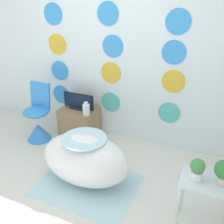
{
  "coord_description": "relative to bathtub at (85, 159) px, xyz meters",
  "views": [
    {
      "loc": [
        1.43,
        -1.47,
        2.04
      ],
      "look_at": [
        0.42,
        0.83,
        0.84
      ],
      "focal_mm": 42.0,
      "sensor_mm": 36.0,
      "label": 1
    }
  ],
  "objects": [
    {
      "name": "tv",
      "position": [
        -0.58,
        0.87,
        0.25
      ],
      "size": [
        0.47,
        0.12,
        0.24
      ],
      "color": "black",
      "rests_on": "tv_cabinet"
    },
    {
      "name": "rug",
      "position": [
        0.05,
        -0.08,
        -0.29
      ],
      "size": [
        1.11,
        0.83,
        0.01
      ],
      "color": "silver",
      "rests_on": "ground_plane"
    },
    {
      "name": "side_table",
      "position": [
        1.29,
        -0.16,
        0.14
      ],
      "size": [
        0.46,
        0.32,
        0.55
      ],
      "color": "silver",
      "rests_on": "ground_plane"
    },
    {
      "name": "tv_cabinet",
      "position": [
        -0.58,
        0.87,
        -0.08
      ],
      "size": [
        0.52,
        0.4,
        0.44
      ],
      "color": "#8E704C",
      "rests_on": "ground_plane"
    },
    {
      "name": "potted_plant_left",
      "position": [
        1.19,
        -0.17,
        0.36
      ],
      "size": [
        0.13,
        0.13,
        0.2
      ],
      "color": "white",
      "rests_on": "side_table"
    },
    {
      "name": "potted_plant_right",
      "position": [
        1.39,
        -0.15,
        0.39
      ],
      "size": [
        0.16,
        0.16,
        0.23
      ],
      "color": "beige",
      "rests_on": "side_table"
    },
    {
      "name": "ground_plane",
      "position": [
        -0.18,
        -0.62,
        -0.3
      ],
      "size": [
        12.0,
        12.0,
        0.0
      ],
      "primitive_type": "plane",
      "color": "silver"
    },
    {
      "name": "vase",
      "position": [
        -0.39,
        0.75,
        0.23
      ],
      "size": [
        0.1,
        0.1,
        0.19
      ],
      "color": "white",
      "rests_on": "tv_cabinet"
    },
    {
      "name": "wall_back_dotted",
      "position": [
        -0.18,
        1.12,
        1.0
      ],
      "size": [
        4.7,
        0.05,
        2.6
      ],
      "color": "white",
      "rests_on": "ground_plane"
    },
    {
      "name": "bathtub",
      "position": [
        0.0,
        0.0,
        0.0
      ],
      "size": [
        1.02,
        0.6,
        0.59
      ],
      "color": "white",
      "rests_on": "ground_plane"
    },
    {
      "name": "chair",
      "position": [
        -1.08,
        0.54,
        -0.02
      ],
      "size": [
        0.37,
        0.37,
        0.84
      ],
      "color": "#338CE0",
      "rests_on": "ground_plane"
    }
  ]
}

